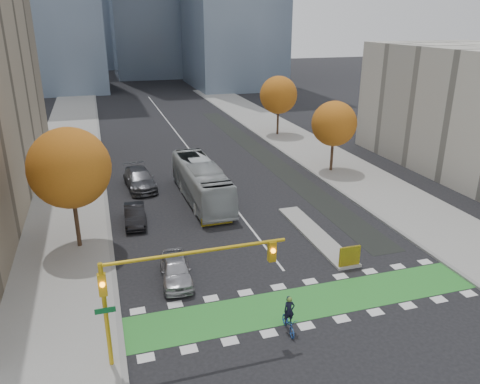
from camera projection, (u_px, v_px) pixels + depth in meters
ground at (321, 318)px, 24.19m from camera, size 300.00×300.00×0.00m
sidewalk_west at (62, 206)px, 38.34m from camera, size 7.00×120.00×0.15m
sidewalk_east at (354, 175)px, 45.78m from camera, size 7.00×120.00×0.15m
curb_west at (106, 201)px, 39.30m from camera, size 0.30×120.00×0.16m
curb_east at (322, 179)px, 44.82m from camera, size 0.30×120.00×0.16m
bike_crossing at (308, 302)px, 25.53m from camera, size 20.00×3.00×0.01m
centre_line at (181, 138)px, 59.98m from camera, size 0.15×70.00×0.01m
bike_lane_paint at (262, 154)px, 53.10m from camera, size 2.50×50.00×0.01m
median_island at (315, 234)px, 33.32m from camera, size 1.60×10.00×0.16m
hazard_board at (350, 256)px, 28.77m from camera, size 1.40×0.12×1.30m
tree_west at (70, 168)px, 29.65m from camera, size 5.20×5.20×8.22m
tree_east_near at (334, 124)px, 45.48m from camera, size 4.40×4.40×7.08m
tree_east_far at (278, 95)px, 59.80m from camera, size 4.80×4.80×7.65m
traffic_signal_west at (165, 279)px, 20.13m from camera, size 8.53×0.56×5.20m
cyclist at (289, 320)px, 22.96m from camera, size 0.70×1.73×1.96m
bus at (201, 182)px, 39.26m from camera, size 3.01×11.80×3.27m
parked_car_a at (176, 269)px, 27.37m from camera, size 2.08×4.47×1.48m
parked_car_b at (135, 215)px, 35.00m from camera, size 1.74×4.33×1.40m
parked_car_c at (140, 179)px, 42.29m from camera, size 2.83×6.05×1.71m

